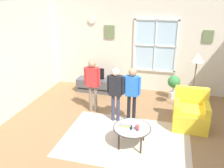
{
  "coord_description": "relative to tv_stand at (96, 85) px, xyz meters",
  "views": [
    {
      "loc": [
        0.87,
        -3.86,
        2.88
      ],
      "look_at": [
        -0.29,
        0.56,
        1.1
      ],
      "focal_mm": 37.08,
      "sensor_mm": 36.0,
      "label": 1
    }
  ],
  "objects": [
    {
      "name": "cup",
      "position": [
        1.7,
        -2.53,
        0.26
      ],
      "size": [
        0.08,
        0.08,
        0.09
      ],
      "primitive_type": "cylinder",
      "color": "#BF3F3F",
      "rests_on": "coffee_table"
    },
    {
      "name": "floor_lamp",
      "position": [
        2.82,
        -0.7,
        1.12
      ],
      "size": [
        0.32,
        0.32,
        1.59
      ],
      "color": "black",
      "rests_on": "ground_plane"
    },
    {
      "name": "remote_near_cup",
      "position": [
        1.57,
        -2.5,
        0.22
      ],
      "size": [
        0.06,
        0.14,
        0.02
      ],
      "primitive_type": "cube",
      "rotation": [
        0.0,
        0.0,
        0.13
      ],
      "color": "black",
      "rests_on": "coffee_table"
    },
    {
      "name": "person_black_shirt",
      "position": [
        1.04,
        -1.61,
        0.63
      ],
      "size": [
        0.4,
        0.18,
        1.34
      ],
      "color": "#333851",
      "rests_on": "ground_plane"
    },
    {
      "name": "area_rug",
      "position": [
        1.43,
        -2.31,
        -0.2
      ],
      "size": [
        2.66,
        1.88,
        0.01
      ],
      "primitive_type": "cube",
      "color": "#C6B29E",
      "rests_on": "ground_plane"
    },
    {
      "name": "television",
      "position": [
        -0.0,
        -0.0,
        0.4
      ],
      "size": [
        0.54,
        0.08,
        0.36
      ],
      "color": "#4C4C4C",
      "rests_on": "tv_stand"
    },
    {
      "name": "book_stack",
      "position": [
        1.46,
        -2.43,
        0.24
      ],
      "size": [
        0.22,
        0.17,
        0.05
      ],
      "color": "#A0C93A",
      "rests_on": "coffee_table"
    },
    {
      "name": "remote_near_books",
      "position": [
        1.68,
        -2.51,
        0.22
      ],
      "size": [
        0.08,
        0.15,
        0.02
      ],
      "primitive_type": "cube",
      "rotation": [
        0.0,
        0.0,
        0.32
      ],
      "color": "black",
      "rests_on": "coffee_table"
    },
    {
      "name": "person_red_shirt",
      "position": [
        0.35,
        -1.27,
        0.67
      ],
      "size": [
        0.42,
        0.19,
        1.39
      ],
      "color": "#726656",
      "rests_on": "ground_plane"
    },
    {
      "name": "tv_stand",
      "position": [
        0.0,
        0.0,
        0.0
      ],
      "size": [
        1.17,
        0.43,
        0.41
      ],
      "color": "#4C4C51",
      "rests_on": "ground_plane"
    },
    {
      "name": "person_blue_shirt",
      "position": [
        1.41,
        -1.54,
        0.64
      ],
      "size": [
        0.4,
        0.18,
        1.34
      ],
      "color": "black",
      "rests_on": "ground_plane"
    },
    {
      "name": "coffee_table",
      "position": [
        1.59,
        -2.48,
        0.19
      ],
      "size": [
        0.76,
        0.76,
        0.42
      ],
      "color": "#99B2B7",
      "rests_on": "ground_plane"
    },
    {
      "name": "armchair",
      "position": [
        2.75,
        -1.4,
        0.12
      ],
      "size": [
        0.76,
        0.74,
        0.87
      ],
      "color": "yellow",
      "rests_on": "ground_plane"
    },
    {
      "name": "ground_plane",
      "position": [
        1.33,
        -2.54,
        -0.22
      ],
      "size": [
        6.32,
        6.78,
        0.02
      ],
      "primitive_type": "cube",
      "color": "olive"
    },
    {
      "name": "potted_plant_by_window",
      "position": [
        2.35,
        0.08,
        0.24
      ],
      "size": [
        0.36,
        0.36,
        0.7
      ],
      "color": "silver",
      "rests_on": "ground_plane"
    },
    {
      "name": "back_wall",
      "position": [
        1.34,
        0.6,
        1.17
      ],
      "size": [
        5.72,
        0.17,
        2.74
      ],
      "color": "beige",
      "rests_on": "ground_plane"
    }
  ]
}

